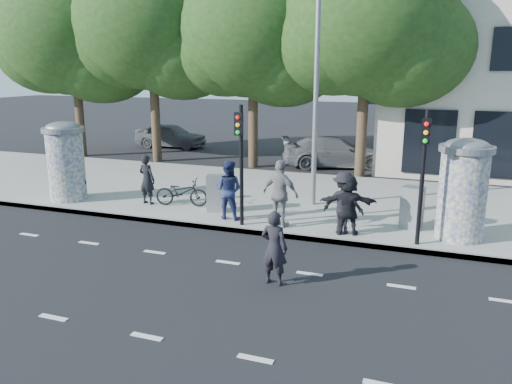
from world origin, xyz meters
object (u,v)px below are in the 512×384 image
at_px(street_lamp, 316,59).
at_px(ped_e, 280,194).
at_px(car_left, 171,135).
at_px(ped_a, 75,173).
at_px(ped_d, 343,203).
at_px(ped_b, 147,180).
at_px(man_road, 274,248).
at_px(ped_c, 228,190).
at_px(car_right, 334,152).
at_px(bicycle, 182,192).
at_px(cabinet_right, 412,208).
at_px(traffic_pole_near, 241,153).
at_px(ad_column_left, 66,159).
at_px(traffic_pole_far, 423,164).
at_px(ped_f, 348,205).
at_px(cabinet_left, 216,193).
at_px(ad_column_right, 463,187).

relative_size(street_lamp, ped_e, 4.19).
xyz_separation_m(street_lamp, car_left, (-10.85, 10.02, -4.09)).
height_order(ped_a, ped_d, ped_a).
bearing_deg(ped_b, man_road, 152.81).
bearing_deg(ped_c, car_right, -96.70).
relative_size(ped_c, bicycle, 1.01).
height_order(ped_b, cabinet_right, ped_b).
bearing_deg(cabinet_right, traffic_pole_near, -148.85).
distance_m(man_road, cabinet_right, 5.20).
height_order(ad_column_left, ped_b, ad_column_left).
relative_size(traffic_pole_far, ped_c, 1.94).
relative_size(cabinet_right, car_left, 0.29).
xyz_separation_m(traffic_pole_near, ped_b, (-3.75, 1.12, -1.26)).
relative_size(man_road, car_left, 0.40).
relative_size(ad_column_left, ped_c, 1.52).
bearing_deg(bicycle, traffic_pole_far, -111.05).
bearing_deg(street_lamp, ped_a, -166.24).
distance_m(traffic_pole_far, bicycle, 7.66).
relative_size(man_road, cabinet_right, 1.37).
distance_m(traffic_pole_near, ped_b, 4.11).
xyz_separation_m(traffic_pole_far, cabinet_right, (-0.23, 1.36, -1.49)).
relative_size(ped_a, ped_f, 1.07).
bearing_deg(ped_a, cabinet_right, -157.14).
bearing_deg(street_lamp, ped_e, -97.00).
distance_m(traffic_pole_near, ped_c, 1.44).
height_order(ped_b, car_right, ped_b).
relative_size(ped_e, bicycle, 1.11).
xyz_separation_m(street_lamp, ped_f, (1.58, -2.59, -3.82)).
xyz_separation_m(street_lamp, ped_e, (-0.32, -2.58, -3.69)).
bearing_deg(bicycle, traffic_pole_near, -127.54).
height_order(ad_column_left, ped_a, ad_column_left).
height_order(traffic_pole_near, traffic_pole_far, same).
xyz_separation_m(traffic_pole_near, cabinet_right, (4.57, 1.36, -1.49)).
relative_size(traffic_pole_near, car_right, 0.70).
height_order(ped_f, cabinet_left, ped_f).
relative_size(ped_b, ped_e, 0.86).
bearing_deg(ped_a, ped_d, -163.21).
height_order(ped_f, car_right, ped_f).
bearing_deg(bicycle, car_right, -31.08).
bearing_deg(bicycle, ped_e, -116.69).
xyz_separation_m(ped_a, ped_b, (2.69, 0.20, -0.06)).
bearing_deg(car_left, ped_f, -137.48).
distance_m(ped_a, ped_c, 5.85).
height_order(ped_a, ped_c, ped_a).
bearing_deg(man_road, ad_column_left, -17.82).
bearing_deg(ped_b, cabinet_right, -168.85).
relative_size(ped_a, ped_c, 1.01).
xyz_separation_m(ad_column_right, cabinet_right, (-1.23, 0.46, -0.79)).
relative_size(car_left, car_right, 0.85).
distance_m(ped_c, car_left, 15.20).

